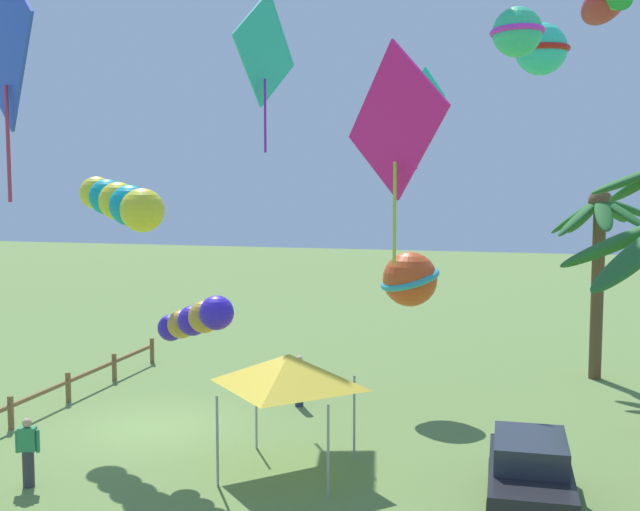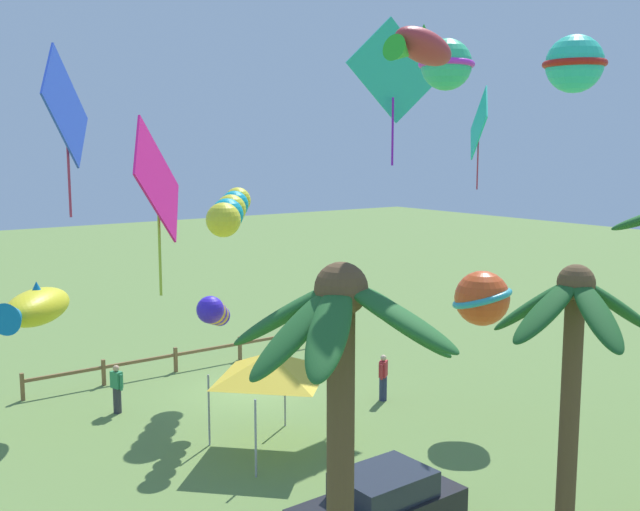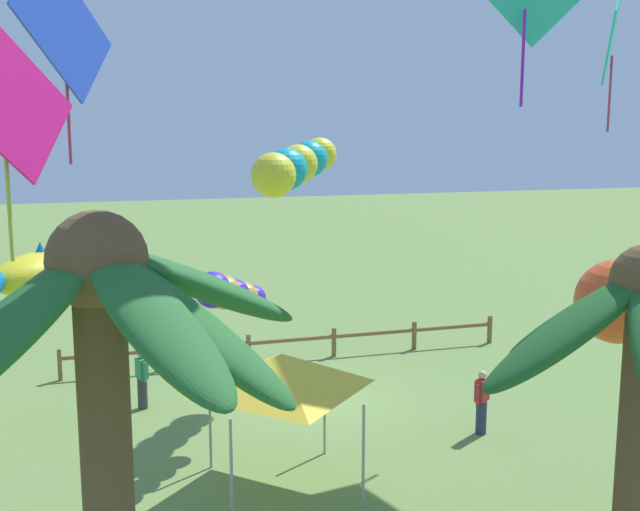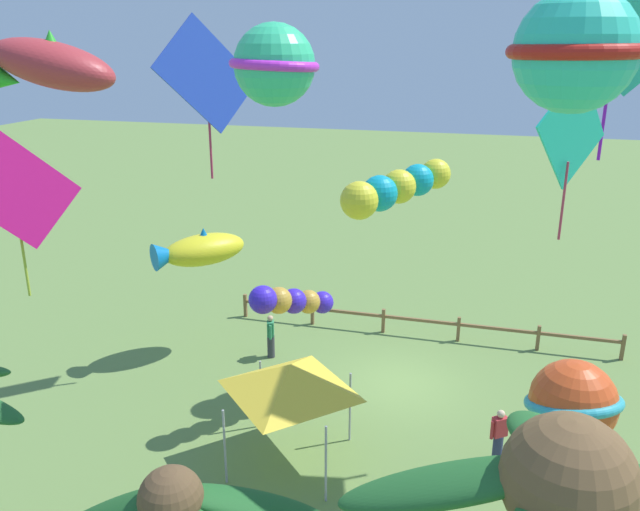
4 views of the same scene
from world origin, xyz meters
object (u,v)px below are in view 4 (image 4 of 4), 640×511
festival_tent (290,378)px  kite_tube_1 (290,301)px  kite_fish_11 (199,250)px  kite_diamond_9 (572,134)px  kite_ball_8 (575,51)px  kite_diamond_7 (14,190)px  kite_fish_0 (46,66)px  kite_diamond_5 (207,77)px  spectator_0 (271,336)px  kite_ball_6 (573,402)px  kite_tube_4 (394,188)px  kite_diamond_2 (618,20)px  kite_ball_10 (274,65)px  spectator_1 (499,436)px

festival_tent → kite_tube_1: bearing=-72.7°
kite_fish_11 → kite_diamond_9: bearing=145.3°
kite_ball_8 → kite_diamond_7: bearing=-13.0°
kite_fish_0 → kite_diamond_7: size_ratio=0.53×
kite_tube_1 → kite_diamond_5: kite_diamond_5 is taller
spectator_0 → kite_fish_11: bearing=3.6°
kite_ball_6 → kite_diamond_7: 11.86m
festival_tent → kite_tube_4: kite_tube_4 is taller
kite_diamond_2 → spectator_0: bearing=-14.5°
kite_diamond_2 → kite_diamond_5: 11.18m
kite_fish_11 → kite_ball_10: bearing=122.0°
spectator_1 → kite_ball_8: bearing=90.7°
kite_diamond_2 → kite_diamond_5: size_ratio=1.03×
kite_diamond_5 → kite_fish_11: bearing=-37.1°
kite_ball_6 → kite_fish_11: size_ratio=0.81×
kite_fish_11 → kite_diamond_7: bearing=91.9°
kite_diamond_7 → kite_ball_8: kite_ball_8 is taller
kite_diamond_2 → kite_diamond_7: bearing=28.3°
kite_diamond_2 → kite_fish_11: size_ratio=1.59×
spectator_0 → kite_ball_8: size_ratio=0.92×
spectator_1 → kite_diamond_2: kite_diamond_2 is taller
kite_fish_0 → festival_tent: bearing=-97.3°
spectator_1 → kite_diamond_2: (-1.72, -1.65, 10.26)m
kite_tube_4 → kite_fish_11: 7.10m
spectator_1 → kite_tube_1: size_ratio=0.65×
kite_tube_1 → kite_diamond_7: 7.87m
kite_diamond_9 → kite_diamond_5: bearing=-34.5°
kite_tube_1 → kite_ball_6: size_ratio=0.96×
kite_diamond_9 → spectator_0: bearing=-42.5°
kite_tube_1 → kite_diamond_2: (-7.65, -0.90, 7.39)m
kite_ball_6 → kite_diamond_9: bearing=21.6°
kite_tube_1 → kite_diamond_7: size_ratio=0.68×
kite_fish_11 → kite_ball_8: bearing=133.4°
kite_fish_0 → kite_ball_10: (-2.39, -1.70, -0.03)m
kite_ball_6 → festival_tent: bearing=-16.3°
kite_fish_0 → kite_diamond_9: (-6.66, -4.59, -1.20)m
kite_ball_6 → kite_diamond_5: bearing=-31.7°
spectator_0 → kite_diamond_2: size_ratio=0.31×
kite_ball_10 → kite_fish_0: bearing=35.4°
spectator_0 → kite_fish_0: bearing=97.5°
spectator_0 → kite_fish_0: (-1.61, 12.18, 9.55)m
kite_tube_4 → kite_fish_11: (6.63, 0.00, -2.54)m
spectator_0 → kite_diamond_2: bearing=165.5°
kite_tube_1 → kite_ball_8: bearing=128.0°
spectator_1 → kite_diamond_9: (-0.51, 3.49, 8.35)m
kite_ball_6 → spectator_1: bearing=-70.0°
kite_ball_6 → kite_tube_4: bearing=-56.4°
spectator_0 → kite_tube_1: 4.78m
kite_ball_10 → kite_fish_11: 13.81m
kite_tube_1 → kite_tube_4: (-2.34, -3.20, 2.67)m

